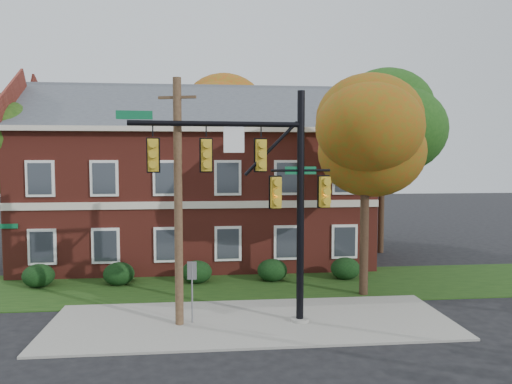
{
  "coord_description": "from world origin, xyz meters",
  "views": [
    {
      "loc": [
        -1.61,
        -16.03,
        5.8
      ],
      "look_at": [
        0.36,
        3.0,
        4.45
      ],
      "focal_mm": 35.0,
      "sensor_mm": 36.0,
      "label": 1
    }
  ],
  "objects": [
    {
      "name": "traffic_signal",
      "position": [
        0.22,
        0.66,
        4.99
      ],
      "size": [
        7.2,
        0.85,
        8.04
      ],
      "rotation": [
        0.0,
        0.0,
        0.07
      ],
      "color": "gray",
      "rests_on": "ground"
    },
    {
      "name": "apartment_building",
      "position": [
        -2.0,
        11.95,
        4.99
      ],
      "size": [
        18.8,
        8.8,
        9.74
      ],
      "color": "maroon",
      "rests_on": "ground"
    },
    {
      "name": "hedge_far_right",
      "position": [
        5.0,
        6.7,
        0.53
      ],
      "size": [
        1.4,
        1.26,
        1.05
      ],
      "primitive_type": "ellipsoid",
      "color": "black",
      "rests_on": "ground"
    },
    {
      "name": "sidewalk",
      "position": [
        0.0,
        1.0,
        0.04
      ],
      "size": [
        14.0,
        5.0,
        0.08
      ],
      "primitive_type": "cube",
      "color": "gray",
      "rests_on": "ground"
    },
    {
      "name": "tree_far_rear",
      "position": [
        -0.66,
        19.79,
        8.84
      ],
      "size": [
        6.84,
        6.46,
        11.52
      ],
      "color": "black",
      "rests_on": "ground"
    },
    {
      "name": "hedge_center",
      "position": [
        -2.0,
        6.7,
        0.53
      ],
      "size": [
        1.4,
        1.26,
        1.05
      ],
      "primitive_type": "ellipsoid",
      "color": "black",
      "rests_on": "ground"
    },
    {
      "name": "hedge_right",
      "position": [
        1.5,
        6.7,
        0.53
      ],
      "size": [
        1.4,
        1.26,
        1.05
      ],
      "primitive_type": "ellipsoid",
      "color": "black",
      "rests_on": "ground"
    },
    {
      "name": "grass_strip",
      "position": [
        0.0,
        6.0,
        0.02
      ],
      "size": [
        30.0,
        6.0,
        0.04
      ],
      "primitive_type": "cube",
      "color": "#193811",
      "rests_on": "ground"
    },
    {
      "name": "hedge_left",
      "position": [
        -5.5,
        6.7,
        0.53
      ],
      "size": [
        1.4,
        1.26,
        1.05
      ],
      "primitive_type": "ellipsoid",
      "color": "black",
      "rests_on": "ground"
    },
    {
      "name": "sign_post",
      "position": [
        -2.07,
        1.0,
        1.5
      ],
      "size": [
        0.32,
        0.08,
        2.21
      ],
      "rotation": [
        0.0,
        0.0,
        -0.14
      ],
      "color": "slate",
      "rests_on": "ground"
    },
    {
      "name": "ground",
      "position": [
        0.0,
        0.0,
        0.0
      ],
      "size": [
        120.0,
        120.0,
        0.0
      ],
      "primitive_type": "plane",
      "color": "black",
      "rests_on": "ground"
    },
    {
      "name": "tree_right_rear",
      "position": [
        9.31,
        12.81,
        8.12
      ],
      "size": [
        6.3,
        5.95,
        10.62
      ],
      "color": "black",
      "rests_on": "ground"
    },
    {
      "name": "hedge_far_left",
      "position": [
        -9.0,
        6.7,
        0.53
      ],
      "size": [
        1.4,
        1.26,
        1.05
      ],
      "primitive_type": "ellipsoid",
      "color": "black",
      "rests_on": "ground"
    },
    {
      "name": "tree_left_rear",
      "position": [
        -11.73,
        10.84,
        6.68
      ],
      "size": [
        5.4,
        5.1,
        8.88
      ],
      "color": "black",
      "rests_on": "ground"
    },
    {
      "name": "utility_pole",
      "position": [
        -2.5,
        0.88,
        4.28
      ],
      "size": [
        1.28,
        0.48,
        8.43
      ],
      "rotation": [
        0.0,
        0.0,
        -0.3
      ],
      "color": "#442E1F",
      "rests_on": "ground"
    },
    {
      "name": "tree_near_right",
      "position": [
        5.22,
        3.87,
        6.67
      ],
      "size": [
        4.5,
        4.25,
        8.58
      ],
      "color": "black",
      "rests_on": "ground"
    }
  ]
}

